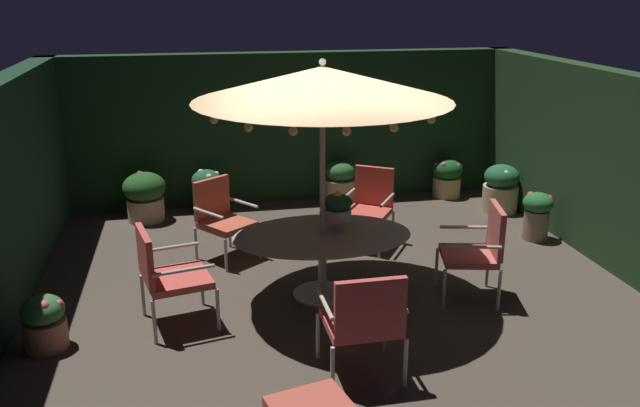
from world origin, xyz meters
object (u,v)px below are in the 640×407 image
centerpiece_planter (338,208)px  patio_chair_north (370,203)px  potted_plant_left_far (207,190)px  potted_plant_front_corner (340,182)px  patio_dining_table (322,245)px  potted_plant_back_center (145,195)px  potted_plant_right_far (537,213)px  potted_plant_left_near (447,177)px  patio_chair_northeast (221,215)px  patio_umbrella (323,84)px  potted_plant_right_near (501,188)px  patio_chair_southeast (364,318)px  patio_chair_east (166,271)px  potted_plant_back_right (44,322)px  patio_chair_south (479,246)px

centerpiece_planter → patio_chair_north: 1.55m
potted_plant_left_far → potted_plant_front_corner: bearing=6.9°
patio_dining_table → potted_plant_back_center: (-1.98, 2.87, -0.21)m
potted_plant_right_far → potted_plant_left_near: (-0.45, 2.00, -0.03)m
potted_plant_right_far → patio_chair_northeast: bearing=177.3°
patio_umbrella → patio_chair_northeast: size_ratio=2.66×
patio_chair_north → patio_chair_northeast: bearing=-177.7°
centerpiece_planter → potted_plant_right_near: bearing=36.7°
patio_chair_southeast → patio_chair_east: bearing=141.8°
patio_umbrella → potted_plant_left_far: size_ratio=3.79×
potted_plant_left_far → patio_dining_table: bearing=-69.2°
centerpiece_planter → potted_plant_front_corner: centerpiece_planter is taller
patio_chair_northeast → potted_plant_right_far: size_ratio=1.52×
potted_plant_right_near → potted_plant_back_right: bearing=-154.0°
patio_chair_north → patio_chair_northeast: (-1.88, -0.08, 0.00)m
potted_plant_left_far → potted_plant_right_near: bearing=-8.7°
patio_chair_north → patio_chair_south: (0.70, -1.75, 0.04)m
potted_plant_right_far → patio_chair_north: bearing=173.1°
patio_chair_southeast → patio_chair_north: bearing=73.9°
patio_umbrella → patio_chair_northeast: bearing=127.2°
patio_umbrella → potted_plant_back_right: 3.41m
patio_umbrella → potted_plant_left_far: (-1.11, 2.92, -1.89)m
potted_plant_left_far → potted_plant_back_right: bearing=-114.4°
centerpiece_planter → patio_dining_table: bearing=-158.3°
potted_plant_left_near → potted_plant_left_far: bearing=-177.0°
patio_dining_table → potted_plant_left_near: (2.64, 3.12, -0.26)m
potted_plant_right_far → patio_chair_southeast: bearing=-138.1°
patio_umbrella → potted_plant_right_near: 4.32m
patio_dining_table → potted_plant_back_right: (-2.70, -0.58, -0.32)m
patio_chair_southeast → potted_plant_right_far: 4.12m
patio_chair_north → patio_chair_northeast: patio_chair_north is taller
patio_chair_northeast → potted_plant_left_far: patio_chair_northeast is taller
patio_umbrella → potted_plant_left_near: 4.52m
potted_plant_back_right → patio_dining_table: bearing=12.1°
patio_umbrella → potted_plant_front_corner: 3.83m
patio_chair_south → potted_plant_right_near: patio_chair_south is taller
centerpiece_planter → patio_chair_south: 1.53m
patio_chair_north → potted_plant_back_center: patio_chair_north is taller
patio_chair_southeast → patio_chair_south: 2.02m
patio_chair_northeast → potted_plant_front_corner: (1.91, 1.86, -0.23)m
patio_dining_table → centerpiece_planter: size_ratio=4.35×
potted_plant_right_near → potted_plant_back_right: potted_plant_right_near is taller
potted_plant_back_right → patio_chair_southeast: bearing=-21.3°
patio_dining_table → potted_plant_left_far: bearing=110.8°
potted_plant_left_near → patio_dining_table: bearing=-130.2°
patio_umbrella → centerpiece_planter: bearing=21.7°
patio_chair_northeast → potted_plant_left_far: size_ratio=1.43×
patio_chair_north → patio_chair_southeast: size_ratio=0.98×
centerpiece_planter → patio_chair_north: size_ratio=0.44×
potted_plant_right_near → patio_umbrella: bearing=-144.0°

